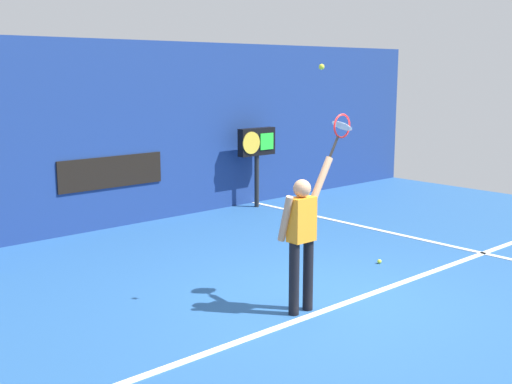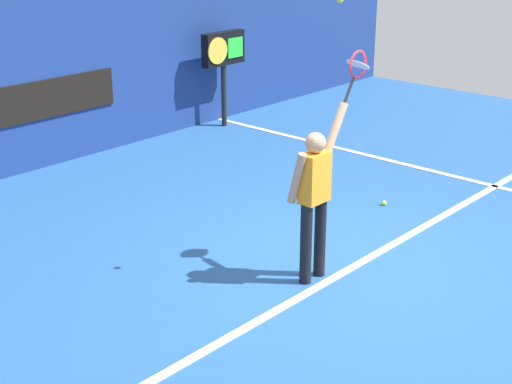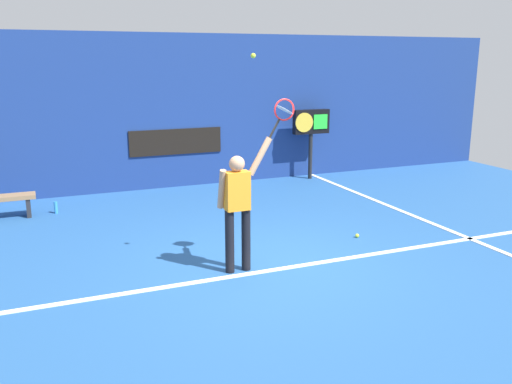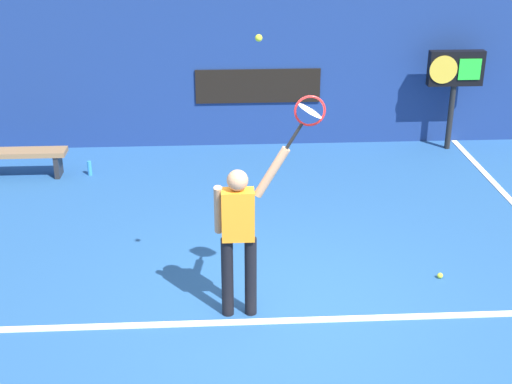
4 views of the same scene
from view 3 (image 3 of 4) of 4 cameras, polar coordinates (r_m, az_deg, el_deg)
name	(u,v)px [view 3 (image 3 of 4)]	position (r m, az deg, el deg)	size (l,w,h in m)	color
ground_plane	(271,265)	(8.18, 1.55, -7.65)	(18.00, 18.00, 0.00)	#23518C
back_wall	(174,112)	(13.01, -8.62, 8.33)	(18.00, 0.20, 3.57)	navy
sponsor_banner_center	(176,142)	(12.98, -8.38, 5.23)	(2.20, 0.03, 0.60)	black
court_baseline	(277,269)	(8.00, 2.17, -8.12)	(10.00, 0.10, 0.01)	white
court_sideline	(391,207)	(11.59, 14.00, -1.53)	(0.10, 7.00, 0.01)	white
tennis_player	(238,203)	(7.66, -1.92, -1.21)	(0.78, 0.31, 1.93)	black
tennis_racket	(283,112)	(7.69, 2.87, 8.38)	(0.45, 0.27, 0.61)	black
tennis_ball	(253,56)	(7.37, -0.30, 14.10)	(0.07, 0.07, 0.07)	#CCE033
scoreboard_clock	(311,125)	(13.79, 5.79, 7.00)	(0.96, 0.20, 1.76)	black
water_bottle	(56,207)	(11.49, -20.24, -1.53)	(0.07, 0.07, 0.24)	#338CD8
spare_ball	(357,236)	(9.53, 10.56, -4.52)	(0.07, 0.07, 0.07)	#CCE033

